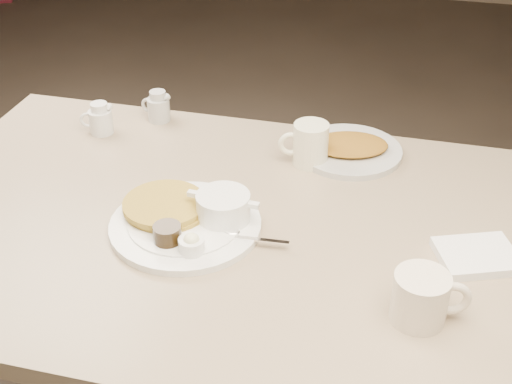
% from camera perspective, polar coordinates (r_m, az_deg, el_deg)
% --- Properties ---
extents(diner_table, '(1.50, 0.90, 0.75)m').
position_cam_1_polar(diner_table, '(1.50, -0.19, -8.08)').
color(diner_table, tan).
rests_on(diner_table, ground).
extents(main_plate, '(0.38, 0.33, 0.07)m').
position_cam_1_polar(main_plate, '(1.39, -5.48, -2.07)').
color(main_plate, white).
rests_on(main_plate, diner_table).
extents(coffee_mug_near, '(0.14, 0.11, 0.09)m').
position_cam_1_polar(coffee_mug_near, '(1.19, 13.52, -8.41)').
color(coffee_mug_near, white).
rests_on(coffee_mug_near, diner_table).
extents(napkin, '(0.18, 0.16, 0.02)m').
position_cam_1_polar(napkin, '(1.37, 17.72, -5.03)').
color(napkin, white).
rests_on(napkin, diner_table).
extents(coffee_mug_far, '(0.12, 0.10, 0.10)m').
position_cam_1_polar(coffee_mug_far, '(1.58, 4.41, 3.94)').
color(coffee_mug_far, white).
rests_on(coffee_mug_far, diner_table).
extents(creamer_left, '(0.08, 0.06, 0.08)m').
position_cam_1_polar(creamer_left, '(1.76, -12.70, 5.85)').
color(creamer_left, white).
rests_on(creamer_left, diner_table).
extents(creamer_right, '(0.09, 0.07, 0.08)m').
position_cam_1_polar(creamer_right, '(1.79, -8.05, 6.93)').
color(creamer_right, '#B9BAB5').
rests_on(creamer_right, diner_table).
extents(hash_plate, '(0.30, 0.30, 0.04)m').
position_cam_1_polar(hash_plate, '(1.65, 7.68, 3.55)').
color(hash_plate, '#BABAB6').
rests_on(hash_plate, diner_table).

